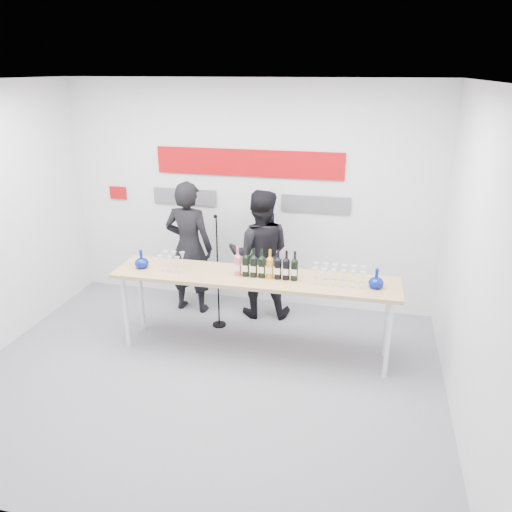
% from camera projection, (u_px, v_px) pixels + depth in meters
% --- Properties ---
extents(ground, '(5.00, 5.00, 0.00)m').
position_uv_depth(ground, '(204.00, 376.00, 5.36)').
color(ground, slate).
rests_on(ground, ground).
extents(back_wall, '(5.00, 0.04, 3.00)m').
position_uv_depth(back_wall, '(249.00, 196.00, 6.65)').
color(back_wall, silver).
rests_on(back_wall, ground).
extents(signage, '(3.38, 0.02, 0.79)m').
position_uv_depth(signage, '(244.00, 174.00, 6.53)').
color(signage, '#A8070B').
rests_on(signage, back_wall).
extents(tasting_table, '(3.18, 0.68, 0.95)m').
position_uv_depth(tasting_table, '(254.00, 282.00, 5.53)').
color(tasting_table, tan).
rests_on(tasting_table, ground).
extents(wine_bottles, '(0.71, 0.09, 0.33)m').
position_uv_depth(wine_bottles, '(266.00, 264.00, 5.40)').
color(wine_bottles, '#CC5966').
rests_on(wine_bottles, tasting_table).
extents(decanter_left, '(0.16, 0.16, 0.21)m').
position_uv_depth(decanter_left, '(141.00, 259.00, 5.70)').
color(decanter_left, navy).
rests_on(decanter_left, tasting_table).
extents(decanter_right, '(0.16, 0.16, 0.21)m').
position_uv_depth(decanter_right, '(376.00, 278.00, 5.18)').
color(decanter_right, navy).
rests_on(decanter_right, tasting_table).
extents(glasses_left, '(0.27, 0.23, 0.18)m').
position_uv_depth(glasses_left, '(172.00, 261.00, 5.67)').
color(glasses_left, silver).
rests_on(glasses_left, tasting_table).
extents(glasses_right, '(0.57, 0.23, 0.18)m').
position_uv_depth(glasses_right, '(339.00, 275.00, 5.29)').
color(glasses_right, silver).
rests_on(glasses_right, tasting_table).
extents(presenter_left, '(0.68, 0.47, 1.78)m').
position_uv_depth(presenter_left, '(189.00, 248.00, 6.56)').
color(presenter_left, black).
rests_on(presenter_left, ground).
extents(presenter_right, '(0.92, 0.77, 1.70)m').
position_uv_depth(presenter_right, '(260.00, 254.00, 6.44)').
color(presenter_right, black).
rests_on(presenter_right, ground).
extents(mic_stand, '(0.17, 0.17, 1.49)m').
position_uv_depth(mic_stand, '(218.00, 293.00, 6.26)').
color(mic_stand, black).
rests_on(mic_stand, ground).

